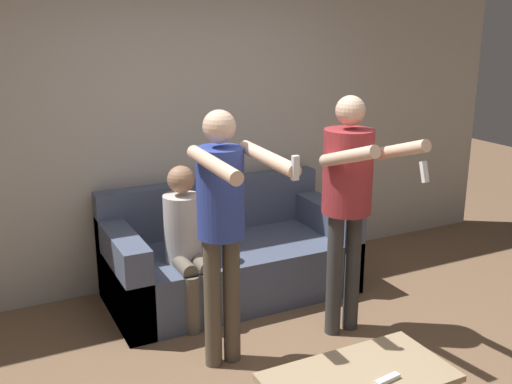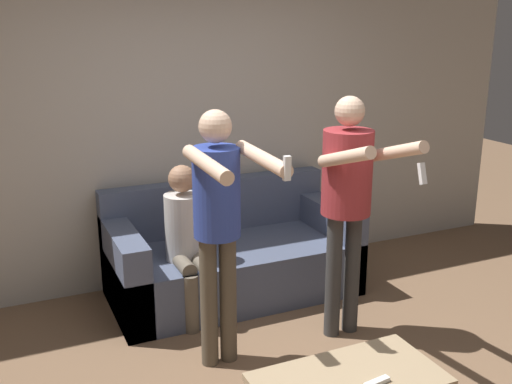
# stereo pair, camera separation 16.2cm
# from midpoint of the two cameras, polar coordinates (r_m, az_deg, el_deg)

# --- Properties ---
(wall_back) EXTENTS (6.40, 0.06, 2.70)m
(wall_back) POSITION_cam_midpoint_polar(r_m,az_deg,el_deg) (4.99, -7.55, 6.64)
(wall_back) COLOR #B7B2A8
(wall_back) RESTS_ON ground_plane
(couch) EXTENTS (1.94, 0.93, 0.88)m
(couch) POSITION_cam_midpoint_polar(r_m,az_deg,el_deg) (4.89, -3.55, -6.36)
(couch) COLOR #4C5670
(couch) RESTS_ON ground_plane
(person_standing_left) EXTENTS (0.41, 0.76, 1.65)m
(person_standing_left) POSITION_cam_midpoint_polar(r_m,az_deg,el_deg) (3.63, -4.48, -1.98)
(person_standing_left) COLOR brown
(person_standing_left) RESTS_ON ground_plane
(person_standing_right) EXTENTS (0.46, 0.72, 1.69)m
(person_standing_right) POSITION_cam_midpoint_polar(r_m,az_deg,el_deg) (4.05, 7.69, 0.32)
(person_standing_right) COLOR #383838
(person_standing_right) RESTS_ON ground_plane
(person_seated) EXTENTS (0.28, 0.51, 1.15)m
(person_seated) POSITION_cam_midpoint_polar(r_m,az_deg,el_deg) (4.41, -7.71, -4.39)
(person_seated) COLOR #6B6051
(person_seated) RESTS_ON ground_plane
(coffee_table) EXTENTS (0.97, 0.51, 0.41)m
(coffee_table) POSITION_cam_midpoint_polar(r_m,az_deg,el_deg) (3.26, 8.33, -17.44)
(coffee_table) COLOR tan
(coffee_table) RESTS_ON ground_plane
(remote_on_table) EXTENTS (0.15, 0.06, 0.02)m
(remote_on_table) POSITION_cam_midpoint_polar(r_m,az_deg,el_deg) (3.20, 10.93, -17.13)
(remote_on_table) COLOR white
(remote_on_table) RESTS_ON coffee_table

